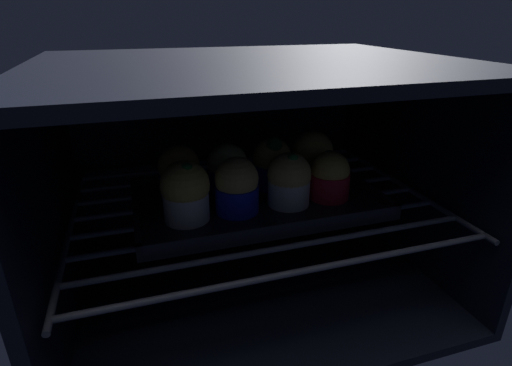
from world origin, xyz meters
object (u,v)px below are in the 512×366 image
object	(u,v)px
muffin_row0_col1	(237,187)
muffin_row1_col0	(180,173)
muffin_row0_col0	(186,192)
muffin_row0_col3	(330,176)
muffin_row1_col3	(312,157)
muffin_row0_col2	(289,180)
muffin_row1_col1	(228,170)
muffin_row1_col2	(272,163)
baking_tray	(256,200)

from	to	relation	value
muffin_row0_col1	muffin_row1_col0	xyz separation A→B (cm)	(-6.97, 7.59, 0.02)
muffin_row0_col0	muffin_row0_col3	bearing A→B (deg)	1.77
muffin_row0_col0	muffin_row0_col1	distance (cm)	7.21
muffin_row0_col1	muffin_row1_col3	size ratio (longest dim) A/B	0.96
muffin_row0_col2	muffin_row0_col0	bearing A→B (deg)	-178.60
muffin_row0_col1	muffin_row1_col1	distance (cm)	7.36
muffin_row1_col2	muffin_row0_col0	bearing A→B (deg)	-153.71
muffin_row1_col2	muffin_row1_col3	world-z (taller)	muffin_row1_col2
muffin_row1_col0	muffin_row1_col1	distance (cm)	7.47
muffin_row0_col2	muffin_row1_col3	size ratio (longest dim) A/B	0.96
muffin_row0_col1	muffin_row1_col3	world-z (taller)	muffin_row1_col3
baking_tray	muffin_row0_col2	bearing A→B (deg)	-42.53
baking_tray	muffin_row1_col1	xyz separation A→B (cm)	(-3.48, 3.69, 4.11)
muffin_row0_col1	muffin_row1_col3	distance (cm)	16.87
muffin_row1_col0	baking_tray	bearing A→B (deg)	-19.83
baking_tray	muffin_row0_col2	world-z (taller)	muffin_row0_col2
muffin_row0_col3	muffin_row1_col2	bearing A→B (deg)	135.51
baking_tray	muffin_row0_col0	bearing A→B (deg)	-160.48
baking_tray	muffin_row0_col3	bearing A→B (deg)	-17.15
muffin_row0_col3	muffin_row1_col3	bearing A→B (deg)	86.45
muffin_row0_col3	muffin_row1_col3	distance (cm)	7.23
muffin_row0_col2	muffin_row1_col1	xyz separation A→B (cm)	(-7.40, 7.28, -0.14)
baking_tray	muffin_row1_col0	world-z (taller)	muffin_row1_col0
baking_tray	muffin_row1_col2	xyz separation A→B (cm)	(3.81, 3.44, 4.45)
muffin_row0_col2	muffin_row1_col3	bearing A→B (deg)	46.23
muffin_row0_col2	muffin_row1_col3	xyz separation A→B (cm)	(7.19, 7.50, 0.31)
muffin_row1_col1	muffin_row0_col1	bearing A→B (deg)	-93.88
muffin_row0_col2	muffin_row1_col0	world-z (taller)	same
muffin_row0_col0	muffin_row1_col0	distance (cm)	7.92
muffin_row0_col1	muffin_row1_col1	size ratio (longest dim) A/B	1.05
muffin_row1_col2	muffin_row1_col3	distance (cm)	7.31
muffin_row1_col2	muffin_row1_col1	bearing A→B (deg)	178.05
baking_tray	muffin_row0_col0	distance (cm)	12.73
muffin_row1_col2	baking_tray	bearing A→B (deg)	-137.91
muffin_row1_col0	muffin_row1_col3	xyz separation A→B (cm)	(22.05, -0.04, 0.20)
muffin_row0_col3	muffin_row1_col0	xyz separation A→B (cm)	(-21.60, 7.23, 0.41)
muffin_row0_col1	muffin_row1_col1	bearing A→B (deg)	86.12
baking_tray	muffin_row1_col3	distance (cm)	12.62
muffin_row0_col1	muffin_row0_col2	world-z (taller)	same
muffin_row1_col2	muffin_row1_col3	xyz separation A→B (cm)	(7.30, 0.47, 0.11)
muffin_row1_col3	muffin_row0_col0	bearing A→B (deg)	-160.55
muffin_row1_col1	muffin_row1_col2	distance (cm)	7.30
muffin_row0_col0	muffin_row1_col0	size ratio (longest dim) A/B	1.06
muffin_row1_col1	muffin_row1_col2	bearing A→B (deg)	-1.95
muffin_row0_col3	muffin_row1_col0	distance (cm)	22.78
muffin_row1_col0	muffin_row1_col3	distance (cm)	22.05
baking_tray	muffin_row0_col3	world-z (taller)	muffin_row0_col3
muffin_row1_col0	muffin_row1_col3	world-z (taller)	muffin_row1_col3
baking_tray	muffin_row0_col1	bearing A→B (deg)	-137.48
muffin_row0_col0	muffin_row1_col3	bearing A→B (deg)	19.45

